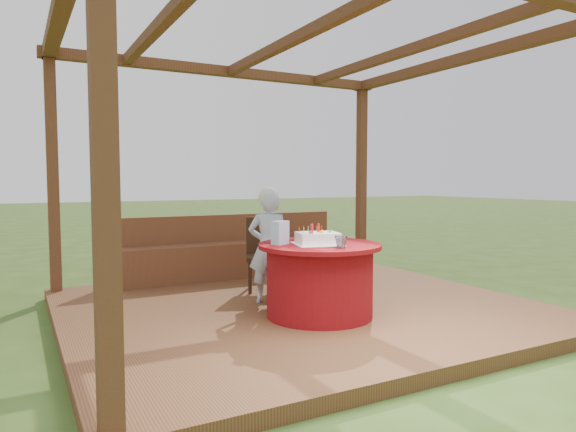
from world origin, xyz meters
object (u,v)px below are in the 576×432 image
Objects in this scene: bench at (235,256)px; table at (320,279)px; birthday_cake at (317,238)px; gift_bag at (280,233)px; chair at (263,251)px; elderly_woman at (269,244)px; drinking_glass at (341,242)px.

table is at bearing -91.62° from bench.
birthday_cake is 0.34m from gift_bag.
chair is 0.65m from elderly_woman.
elderly_woman reaches higher than gift_bag.
birthday_cake is at bearing -80.21° from elderly_woman.
bench is 2.29m from birthday_cake.
bench reaches higher than table.
chair is at bearing 70.10° from elderly_woman.
drinking_glass is (-0.04, -1.65, 0.28)m from chair.
elderly_woman is (-0.17, 0.71, 0.26)m from table.
chair is (0.04, 1.30, 0.10)m from table.
birthday_cake reaches higher than bench.
drinking_glass is at bearing -91.36° from chair.
table is at bearing 37.58° from birthday_cake.
elderly_woman is 0.64m from gift_bag.
elderly_woman is 0.77m from birthday_cake.
table is 0.57m from gift_bag.
table is 2.24× the size of birthday_cake.
chair is at bearing 86.38° from birthday_cake.
gift_bag is (-0.34, 0.12, 0.44)m from table.
elderly_woman is at bearing 99.35° from drinking_glass.
elderly_woman is at bearing -109.90° from chair.
chair is 1.67m from drinking_glass.
gift_bag is at bearing -106.14° from elderly_woman.
gift_bag is at bearing -101.07° from bench.
chair is at bearing 48.79° from gift_bag.
birthday_cake reaches higher than chair.
chair reaches higher than table.
birthday_cake is at bearing -92.74° from bench.
bench is at bearing 88.58° from chair.
chair is 0.70× the size of elderly_woman.
elderly_woman reaches higher than birthday_cake.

